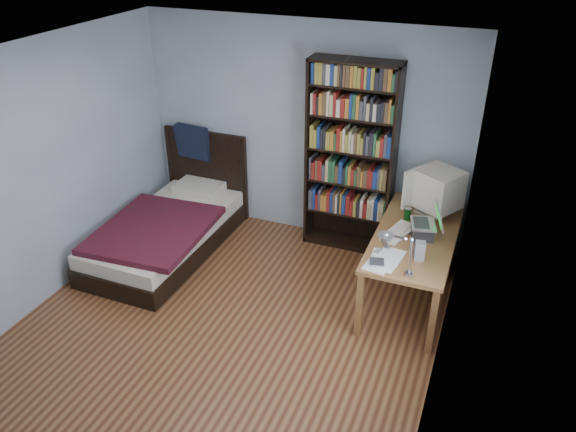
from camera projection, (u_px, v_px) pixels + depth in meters
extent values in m
plane|color=#512A18|center=(224.00, 331.00, 5.26)|extent=(4.20, 4.20, 0.00)
plane|color=white|center=(204.00, 63.00, 4.06)|extent=(4.20, 4.20, 0.00)
cube|color=#919DAA|center=(303.00, 132.00, 6.37)|extent=(3.80, 0.04, 2.50)
cube|color=#919DAA|center=(27.00, 393.00, 2.95)|extent=(3.80, 0.04, 2.50)
cube|color=#919DAA|center=(36.00, 179.00, 5.27)|extent=(0.04, 4.20, 2.50)
cube|color=#919DAA|center=(449.00, 261.00, 4.05)|extent=(0.04, 4.20, 2.50)
cube|color=white|center=(448.00, 247.00, 3.83)|extent=(0.01, 1.14, 1.14)
cube|color=white|center=(447.00, 247.00, 3.84)|extent=(0.01, 1.00, 1.00)
cube|color=brown|center=(416.00, 236.00, 5.41)|extent=(0.75, 1.66, 0.04)
cube|color=brown|center=(360.00, 305.00, 5.06)|extent=(0.06, 0.06, 0.69)
cube|color=brown|center=(432.00, 322.00, 4.85)|extent=(0.06, 0.06, 0.69)
cube|color=brown|center=(396.00, 225.00, 6.33)|extent=(0.06, 0.06, 0.69)
cube|color=brown|center=(455.00, 236.00, 6.12)|extent=(0.06, 0.06, 0.69)
cube|color=brown|center=(422.00, 238.00, 6.09)|extent=(0.69, 0.40, 0.68)
cube|color=beige|center=(431.00, 212.00, 5.75)|extent=(0.34, 0.33, 0.03)
cylinder|color=beige|center=(432.00, 208.00, 5.73)|extent=(0.10, 0.10, 0.06)
cube|color=beige|center=(438.00, 189.00, 5.61)|extent=(0.55, 0.54, 0.39)
cube|color=beige|center=(417.00, 186.00, 5.68)|extent=(0.23, 0.37, 0.41)
cube|color=#3E9FE2|center=(416.00, 185.00, 5.68)|extent=(0.16, 0.27, 0.27)
cube|color=#2D2D30|center=(422.00, 231.00, 5.32)|extent=(0.25, 0.27, 0.13)
cube|color=#AEAEB2|center=(423.00, 224.00, 5.28)|extent=(0.29, 0.34, 0.02)
cube|color=#2D2D30|center=(421.00, 223.00, 5.29)|extent=(0.20, 0.26, 0.00)
cube|color=#AEAEB2|center=(440.00, 216.00, 5.19)|extent=(0.14, 0.30, 0.21)
cube|color=#0CBF26|center=(438.00, 216.00, 5.19)|extent=(0.11, 0.24, 0.16)
cube|color=#99999E|center=(409.00, 275.00, 4.77)|extent=(0.06, 0.05, 0.04)
cylinder|color=#99999E|center=(410.00, 257.00, 4.61)|extent=(0.02, 0.15, 0.41)
cylinder|color=#99999E|center=(399.00, 237.00, 4.31)|extent=(0.17, 0.34, 0.20)
cone|color=#99999E|center=(385.00, 241.00, 4.18)|extent=(0.13, 0.13, 0.11)
cube|color=beige|center=(398.00, 233.00, 5.39)|extent=(0.29, 0.47, 0.04)
cube|color=gray|center=(420.00, 251.00, 4.97)|extent=(0.10, 0.10, 0.18)
cylinder|color=#063208|center=(408.00, 214.00, 5.62)|extent=(0.07, 0.07, 0.12)
ellipsoid|color=silver|center=(420.00, 219.00, 5.63)|extent=(0.06, 0.10, 0.03)
cube|color=#AEAEB2|center=(386.00, 246.00, 5.19)|extent=(0.09, 0.11, 0.02)
cube|color=gray|center=(378.00, 251.00, 5.11)|extent=(0.07, 0.10, 0.02)
cube|color=gray|center=(377.00, 263.00, 4.94)|extent=(0.15, 0.15, 0.03)
cube|color=black|center=(310.00, 153.00, 6.27)|extent=(0.03, 0.30, 2.16)
cube|color=black|center=(393.00, 165.00, 5.97)|extent=(0.03, 0.30, 2.16)
cube|color=black|center=(356.00, 61.00, 5.61)|extent=(0.97, 0.30, 0.03)
cube|color=black|center=(346.00, 241.00, 6.63)|extent=(0.97, 0.30, 0.06)
cube|color=black|center=(354.00, 154.00, 6.24)|extent=(0.97, 0.02, 2.16)
cube|color=olive|center=(350.00, 157.00, 6.09)|extent=(0.89, 0.22, 1.96)
cube|color=black|center=(167.00, 241.00, 6.47)|extent=(1.07, 2.10, 0.22)
cube|color=beige|center=(166.00, 227.00, 6.38)|extent=(1.02, 2.04, 0.16)
cube|color=maroon|center=(154.00, 230.00, 6.10)|extent=(1.18, 1.42, 0.07)
cube|color=beige|center=(199.00, 188.00, 6.96)|extent=(0.58, 0.37, 0.12)
cube|color=black|center=(207.00, 173.00, 7.08)|extent=(1.10, 0.05, 1.10)
cylinder|color=black|center=(171.00, 167.00, 7.23)|extent=(0.06, 0.06, 1.10)
cylinder|color=black|center=(244.00, 180.00, 6.90)|extent=(0.06, 0.06, 1.10)
cube|color=black|center=(193.00, 142.00, 6.91)|extent=(0.46, 0.20, 0.43)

